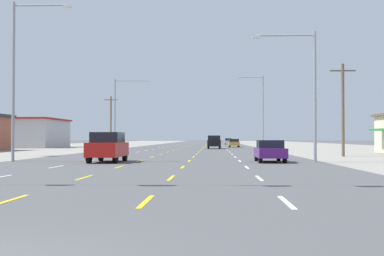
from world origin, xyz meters
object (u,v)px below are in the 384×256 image
object	(u,v)px
streetlight_left_row_1	(119,108)
sedan_far_right_near	(270,151)
streetlight_left_row_0	(19,70)
streetlight_right_row_1	(261,107)
suv_inner_left_nearest	(108,147)
suv_inner_right_mid	(214,142)
sedan_far_right_midfar	(234,143)
streetlight_right_row_0	(308,85)
hatchback_far_right_farther	(228,141)
sedan_inner_right_far	(213,141)

from	to	relation	value
streetlight_left_row_1	sedan_far_right_near	bearing A→B (deg)	-64.53
streetlight_left_row_0	streetlight_right_row_1	bearing A→B (deg)	60.97
suv_inner_left_nearest	suv_inner_right_mid	size ratio (longest dim) A/B	1.00
sedan_far_right_near	streetlight_right_row_1	world-z (taller)	streetlight_right_row_1
sedan_far_right_near	sedan_far_right_midfar	world-z (taller)	same
suv_inner_left_nearest	sedan_far_right_near	size ratio (longest dim) A/B	1.09
streetlight_left_row_0	streetlight_right_row_0	xyz separation A→B (m)	(19.46, 0.00, -1.12)
streetlight_right_row_0	suv_inner_right_mid	bearing A→B (deg)	98.33
sedan_far_right_midfar	hatchback_far_right_farther	xyz separation A→B (m)	(0.16, 40.45, 0.03)
suv_inner_right_mid	streetlight_left_row_1	xyz separation A→B (m)	(-13.09, -6.83, 4.72)
suv_inner_left_nearest	streetlight_left_row_0	world-z (taller)	streetlight_left_row_0
sedan_far_right_midfar	streetlight_right_row_1	xyz separation A→B (m)	(2.85, -19.13, 5.03)
suv_inner_right_mid	suv_inner_left_nearest	bearing A→B (deg)	-99.45
suv_inner_left_nearest	sedan_inner_right_far	world-z (taller)	suv_inner_left_nearest
streetlight_right_row_0	streetlight_left_row_1	xyz separation A→B (m)	(-19.26, 35.33, 0.65)
streetlight_left_row_1	suv_inner_right_mid	bearing A→B (deg)	27.54
sedan_inner_right_far	hatchback_far_right_farther	distance (m)	5.30
suv_inner_right_mid	streetlight_right_row_0	xyz separation A→B (m)	(6.17, -42.16, 4.07)
suv_inner_right_mid	sedan_far_right_midfar	bearing A→B (deg)	74.26
suv_inner_left_nearest	streetlight_left_row_1	bearing A→B (deg)	99.54
suv_inner_right_mid	hatchback_far_right_farther	world-z (taller)	suv_inner_right_mid
sedan_far_right_near	streetlight_left_row_1	world-z (taller)	streetlight_left_row_1
sedan_far_right_near	sedan_inner_right_far	distance (m)	91.16
suv_inner_left_nearest	streetlight_right_row_1	distance (m)	38.47
streetlight_left_row_0	sedan_far_right_midfar	bearing A→B (deg)	72.89
sedan_far_right_near	sedan_far_right_midfar	bearing A→B (deg)	90.22
sedan_far_right_midfar	streetlight_left_row_0	world-z (taller)	streetlight_left_row_0
suv_inner_left_nearest	sedan_far_right_midfar	world-z (taller)	suv_inner_left_nearest
sedan_inner_right_far	streetlight_left_row_1	xyz separation A→B (m)	(-12.92, -55.88, 4.99)
streetlight_right_row_0	streetlight_left_row_1	bearing A→B (deg)	118.60
suv_inner_left_nearest	streetlight_left_row_0	size ratio (longest dim) A/B	0.45
streetlight_left_row_0	streetlight_left_row_1	xyz separation A→B (m)	(0.20, 35.33, -0.47)
sedan_far_right_near	sedan_inner_right_far	bearing A→B (deg)	92.42
suv_inner_right_mid	sedan_inner_right_far	bearing A→B (deg)	90.20
streetlight_left_row_1	hatchback_far_right_farther	bearing A→B (deg)	74.33
hatchback_far_right_farther	streetlight_right_row_1	size ratio (longest dim) A/B	0.38
sedan_far_right_midfar	sedan_inner_right_far	distance (m)	36.93
suv_inner_right_mid	sedan_far_right_midfar	distance (m)	12.79
sedan_far_right_near	streetlight_right_row_0	distance (m)	5.01
sedan_far_right_midfar	streetlight_left_row_1	xyz separation A→B (m)	(-16.56, -19.13, 4.99)
sedan_far_right_midfar	streetlight_right_row_1	bearing A→B (deg)	-81.54
streetlight_right_row_0	sedan_inner_right_far	bearing A→B (deg)	93.98
sedan_inner_right_far	hatchback_far_right_farther	world-z (taller)	hatchback_far_right_farther
sedan_far_right_midfar	sedan_inner_right_far	size ratio (longest dim) A/B	1.00
sedan_far_right_near	streetlight_left_row_1	xyz separation A→B (m)	(-16.77, 35.20, 4.99)
sedan_far_right_midfar	streetlight_left_row_0	distance (m)	57.25
sedan_inner_right_far	streetlight_right_row_0	size ratio (longest dim) A/B	0.52
streetlight_left_row_0	hatchback_far_right_farther	bearing A→B (deg)	79.89
suv_inner_left_nearest	sedan_far_right_near	distance (m)	10.78
suv_inner_right_mid	hatchback_far_right_farther	distance (m)	52.88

